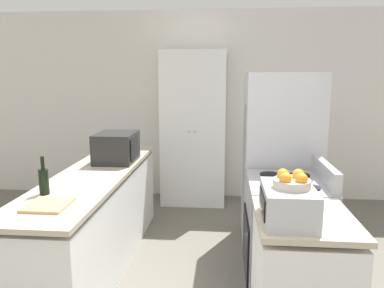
{
  "coord_description": "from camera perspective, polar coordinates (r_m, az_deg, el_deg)",
  "views": [
    {
      "loc": [
        0.33,
        -1.79,
        1.74
      ],
      "look_at": [
        0.0,
        1.9,
        1.05
      ],
      "focal_mm": 35.0,
      "sensor_mm": 36.0,
      "label": 1
    }
  ],
  "objects": [
    {
      "name": "wine_bottle",
      "position": [
        2.92,
        -21.65,
        -5.21
      ],
      "size": [
        0.07,
        0.07,
        0.28
      ],
      "color": "black",
      "rests_on": "counter_left"
    },
    {
      "name": "microwave",
      "position": [
        3.79,
        -11.42,
        -0.49
      ],
      "size": [
        0.38,
        0.47,
        0.29
      ],
      "color": "black",
      "rests_on": "counter_left"
    },
    {
      "name": "counter_right",
      "position": [
        2.65,
        16.26,
        -19.63
      ],
      "size": [
        0.6,
        0.71,
        0.88
      ],
      "color": "silver",
      "rests_on": "ground_plane"
    },
    {
      "name": "refrigerator",
      "position": [
        3.93,
        13.25,
        -2.38
      ],
      "size": [
        0.76,
        0.74,
        1.76
      ],
      "color": "#B7B7BC",
      "rests_on": "ground_plane"
    },
    {
      "name": "pantry_cabinet",
      "position": [
        5.03,
        0.26,
        2.38
      ],
      "size": [
        0.85,
        0.54,
        2.05
      ],
      "color": "white",
      "rests_on": "ground_plane"
    },
    {
      "name": "cutting_board",
      "position": [
        2.68,
        -21.09,
        -8.69
      ],
      "size": [
        0.27,
        0.28,
        0.02
      ],
      "color": "tan",
      "rests_on": "counter_left"
    },
    {
      "name": "stove",
      "position": [
        3.31,
        14.1,
        -12.74
      ],
      "size": [
        0.66,
        0.76,
        1.04
      ],
      "color": "#9E9EA3",
      "rests_on": "ground_plane"
    },
    {
      "name": "toaster_oven",
      "position": [
        2.31,
        14.4,
        -8.87
      ],
      "size": [
        0.3,
        0.43,
        0.21
      ],
      "color": "#B2B2B7",
      "rests_on": "counter_right"
    },
    {
      "name": "counter_left",
      "position": [
        3.59,
        -14.37,
        -11.24
      ],
      "size": [
        0.6,
        2.5,
        0.88
      ],
      "color": "silver",
      "rests_on": "ground_plane"
    },
    {
      "name": "wall_back",
      "position": [
        5.29,
        1.52,
        5.81
      ],
      "size": [
        7.0,
        0.06,
        2.6
      ],
      "color": "silver",
      "rests_on": "ground_plane"
    },
    {
      "name": "fruit_bowl",
      "position": [
        2.26,
        14.97,
        -5.46
      ],
      "size": [
        0.22,
        0.22,
        0.1
      ],
      "color": "#B2A893",
      "rests_on": "toaster_oven"
    }
  ]
}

